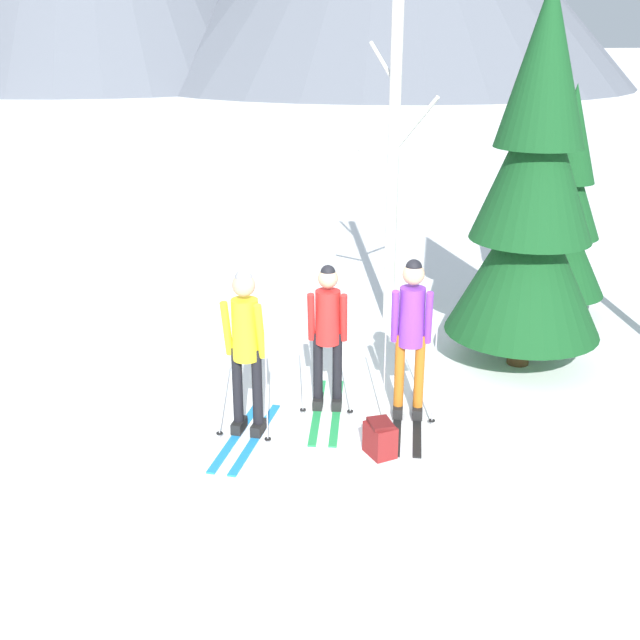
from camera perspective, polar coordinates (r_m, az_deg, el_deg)
The scene contains 8 objects.
ground_plane at distance 8.80m, azimuth 0.35°, elevation -7.43°, with size 400.00×400.00×0.00m, color white.
skier_in_yellow at distance 8.14m, azimuth -5.48°, elevation -1.84°, with size 1.02×1.54×1.85m.
skier_in_red at distance 8.71m, azimuth 0.58°, elevation -0.70°, with size 0.82×1.65×1.73m.
skier_in_purple at distance 8.54m, azimuth 6.70°, elevation -0.67°, with size 0.89×1.64×1.85m.
pine_tree_near at distance 9.97m, azimuth 15.33°, elevation 8.48°, with size 1.97×1.97×4.76m.
pine_tree_mid at distance 12.26m, azimuth 17.42°, elevation 7.48°, with size 1.42×1.42×3.43m.
birch_tree_slender at distance 11.32m, azimuth 5.36°, elevation 11.13°, with size 0.98×1.54×4.50m.
backpack_on_snow_front at distance 8.10m, azimuth 4.43°, elevation -8.63°, with size 0.30×0.36×0.38m.
Camera 1 is at (-2.04, -7.52, 4.10)m, focal length 43.68 mm.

